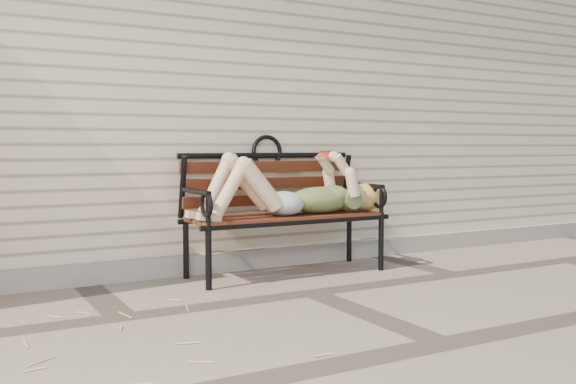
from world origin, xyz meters
TOP-DOWN VIEW (x-y plane):
  - ground at (0.00, 0.00)m, footprint 80.00×80.00m
  - house_wall at (0.00, 3.00)m, footprint 8.00×4.00m
  - foundation_strip at (0.00, 0.97)m, footprint 8.00×0.10m
  - garden_bench at (0.16, 0.73)m, footprint 1.63×0.65m
  - reading_woman at (0.17, 0.60)m, footprint 1.54×0.35m
  - straw_scatter at (-1.77, -0.52)m, footprint 2.67×1.67m

SIDE VIEW (x-z plane):
  - ground at x=0.00m, z-range 0.00..0.00m
  - straw_scatter at x=-1.77m, z-range 0.00..0.01m
  - foundation_strip at x=0.00m, z-range 0.00..0.15m
  - garden_bench at x=0.16m, z-range 0.06..1.12m
  - reading_woman at x=0.17m, z-range 0.39..0.87m
  - house_wall at x=0.00m, z-range 0.00..3.00m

